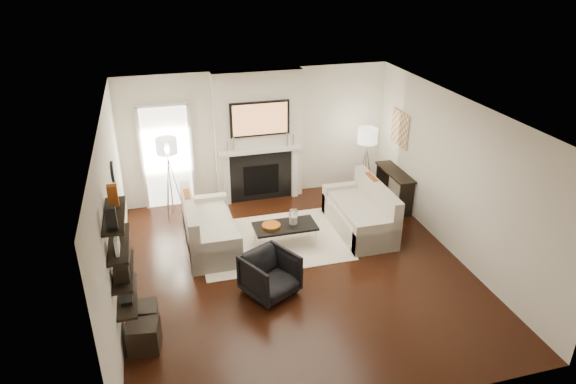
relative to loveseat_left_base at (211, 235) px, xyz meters
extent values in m
plane|color=black|center=(1.28, -1.13, -0.21)|extent=(6.00, 6.00, 0.00)
plane|color=white|center=(1.28, -1.13, 2.49)|extent=(6.00, 6.00, 0.00)
plane|color=silver|center=(1.28, 1.87, 1.14)|extent=(5.50, 0.00, 5.50)
plane|color=silver|center=(1.28, -4.13, 1.14)|extent=(5.50, 0.00, 5.50)
plane|color=silver|center=(-1.47, -1.13, 1.14)|extent=(0.00, 6.00, 6.00)
plane|color=silver|center=(4.03, -1.13, 1.14)|extent=(0.00, 6.00, 6.00)
cube|color=silver|center=(1.28, 1.74, 1.14)|extent=(1.80, 0.25, 2.70)
cube|color=black|center=(1.28, 1.61, 0.31)|extent=(1.30, 0.02, 1.04)
cube|color=black|center=(1.28, 1.60, 0.24)|extent=(0.75, 0.02, 0.65)
cube|color=white|center=(0.56, 1.58, 0.34)|extent=(0.12, 0.08, 1.10)
cube|color=white|center=(2.00, 1.58, 0.34)|extent=(0.12, 0.08, 1.10)
cube|color=white|center=(1.28, 1.56, 0.91)|extent=(1.70, 0.18, 0.07)
cube|color=black|center=(1.28, 1.58, 1.57)|extent=(1.20, 0.06, 0.70)
cube|color=#BF723F|center=(1.28, 1.55, 1.57)|extent=(1.10, 0.00, 0.62)
cylinder|color=silver|center=(0.73, 1.57, 1.09)|extent=(0.04, 0.04, 0.30)
cylinder|color=silver|center=(0.60, 1.57, 1.06)|extent=(0.04, 0.04, 0.24)
cylinder|color=silver|center=(1.83, 1.57, 1.09)|extent=(0.04, 0.04, 0.30)
cylinder|color=silver|center=(1.96, 1.57, 1.06)|extent=(0.04, 0.04, 0.24)
cube|color=white|center=(-0.57, 1.85, 0.84)|extent=(0.90, 0.02, 2.10)
cube|color=white|center=(-1.05, 1.83, 0.84)|extent=(0.06, 0.06, 2.16)
cube|color=white|center=(-0.09, 1.83, 0.84)|extent=(0.06, 0.06, 2.16)
cube|color=white|center=(-0.57, 1.83, 1.92)|extent=(1.02, 0.06, 0.06)
cube|color=beige|center=(1.07, -0.14, -0.20)|extent=(2.60, 2.00, 0.01)
cube|color=beige|center=(0.00, 0.00, 0.00)|extent=(0.85, 1.80, 0.42)
cube|color=beige|center=(-0.33, 0.00, 0.32)|extent=(0.18, 1.80, 0.80)
cube|color=beige|center=(0.00, -0.81, 0.09)|extent=(0.85, 0.18, 0.60)
cube|color=beige|center=(0.00, 0.81, 0.09)|extent=(0.85, 0.18, 0.60)
cube|color=beige|center=(0.05, 0.00, 0.26)|extent=(0.63, 1.44, 0.10)
cube|color=#8E3F11|center=(-0.33, 0.30, 0.52)|extent=(0.10, 0.42, 0.42)
cube|color=black|center=(-0.33, -0.30, 0.51)|extent=(0.10, 0.40, 0.40)
cube|color=beige|center=(2.76, -0.16, 0.00)|extent=(0.85, 1.80, 0.42)
cube|color=beige|center=(3.09, -0.16, 0.32)|extent=(0.18, 1.80, 0.80)
cube|color=beige|center=(2.76, -0.97, 0.09)|extent=(0.85, 0.18, 0.60)
cube|color=beige|center=(2.76, 0.65, 0.09)|extent=(0.85, 0.18, 0.60)
cube|color=beige|center=(2.71, -0.16, 0.26)|extent=(0.63, 1.44, 0.10)
cube|color=#8E3F11|center=(3.09, 0.14, 0.52)|extent=(0.10, 0.42, 0.42)
cube|color=black|center=(3.09, -0.46, 0.51)|extent=(0.10, 0.40, 0.40)
cube|color=black|center=(1.27, -0.36, 0.19)|extent=(1.10, 0.55, 0.04)
cylinder|color=silver|center=(0.77, -0.58, -0.02)|extent=(0.02, 0.02, 0.38)
cylinder|color=silver|center=(1.77, -0.58, -0.02)|extent=(0.02, 0.02, 0.38)
cylinder|color=silver|center=(0.77, -0.14, -0.02)|extent=(0.02, 0.02, 0.38)
cylinder|color=silver|center=(1.77, -0.14, -0.02)|extent=(0.02, 0.02, 0.38)
cylinder|color=white|center=(1.42, -0.36, 0.35)|extent=(0.15, 0.15, 0.26)
cylinder|color=white|center=(1.42, -0.36, 0.29)|extent=(0.11, 0.11, 0.16)
cylinder|color=#A8611C|center=(1.02, -0.36, 0.24)|extent=(0.33, 0.33, 0.05)
imported|color=black|center=(0.70, -1.64, 0.16)|extent=(0.95, 0.93, 0.74)
cylinder|color=silver|center=(-0.57, 1.42, 0.39)|extent=(0.02, 0.02, 1.20)
cylinder|color=white|center=(-0.57, 1.42, 1.24)|extent=(0.40, 0.40, 0.30)
cylinder|color=silver|center=(-0.46, 1.42, 0.39)|extent=(0.25, 0.02, 1.23)
cylinder|color=silver|center=(-0.63, 1.52, 0.39)|extent=(0.14, 0.22, 1.23)
cylinder|color=silver|center=(-0.63, 1.33, 0.39)|extent=(0.14, 0.22, 1.23)
cylinder|color=silver|center=(3.33, 0.95, 0.39)|extent=(0.02, 0.02, 1.20)
cylinder|color=white|center=(3.33, 0.95, 1.24)|extent=(0.40, 0.40, 0.30)
cylinder|color=silver|center=(3.44, 0.95, 0.39)|extent=(0.25, 0.02, 1.23)
cylinder|color=silver|center=(3.27, 1.05, 0.39)|extent=(0.14, 0.22, 1.23)
cylinder|color=silver|center=(3.27, 0.86, 0.39)|extent=(0.14, 0.22, 1.23)
cube|color=black|center=(3.85, 0.64, 0.52)|extent=(0.35, 1.20, 0.04)
cube|color=black|center=(3.85, 0.09, 0.14)|extent=(0.30, 0.04, 0.71)
cube|color=black|center=(3.85, 1.19, 0.14)|extent=(0.30, 0.04, 0.71)
cube|color=tan|center=(4.01, 0.92, 1.34)|extent=(0.03, 0.70, 0.70)
cube|color=black|center=(-1.34, -2.13, 0.49)|extent=(0.25, 1.00, 0.03)
cube|color=black|center=(-1.34, -2.13, 0.89)|extent=(0.25, 1.00, 0.04)
cube|color=black|center=(-1.34, -2.13, 1.29)|extent=(0.25, 1.00, 0.04)
cube|color=black|center=(-1.34, -2.13, 1.69)|extent=(0.25, 1.00, 0.04)
cube|color=black|center=(-1.34, -2.51, 1.85)|extent=(0.12, 0.10, 0.28)
cube|color=#8E3F11|center=(-1.34, -1.91, 1.85)|extent=(0.12, 0.10, 0.28)
cube|color=white|center=(-1.34, -2.34, 1.42)|extent=(0.04, 0.30, 0.22)
cube|color=black|center=(-1.34, -1.84, 1.40)|extent=(0.04, 0.22, 0.18)
cube|color=black|center=(-1.34, -2.34, 1.01)|extent=(0.18, 0.25, 0.20)
cube|color=black|center=(-1.34, -1.97, 0.97)|extent=(0.15, 0.12, 0.12)
cube|color=black|center=(-1.34, -2.27, 0.53)|extent=(0.14, 0.20, 0.05)
cube|color=white|center=(-1.34, -1.88, 0.60)|extent=(0.10, 0.10, 0.18)
cylinder|color=black|center=(-1.45, -0.23, 1.49)|extent=(0.04, 0.34, 0.34)
cylinder|color=white|center=(-1.43, -0.23, 1.49)|extent=(0.01, 0.29, 0.29)
cube|color=black|center=(-1.19, -2.01, -0.01)|extent=(0.40, 0.40, 0.40)
cube|color=black|center=(-1.19, -2.37, -0.01)|extent=(0.45, 0.45, 0.40)
camera|label=1|loc=(-0.75, -7.98, 4.61)|focal=32.00mm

